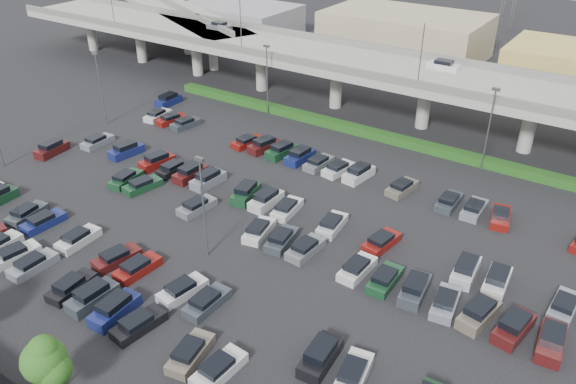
# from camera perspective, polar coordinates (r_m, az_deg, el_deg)

# --- Properties ---
(ground) EXTENTS (280.00, 280.00, 0.00)m
(ground) POSITION_cam_1_polar(r_m,az_deg,el_deg) (58.99, -3.06, -2.59)
(ground) COLOR black
(overpass) EXTENTS (150.00, 13.00, 15.80)m
(overpass) POSITION_cam_1_polar(r_m,az_deg,el_deg) (81.55, 10.50, 11.81)
(overpass) COLOR gray
(overpass) RESTS_ON ground
(on_ramp) EXTENTS (50.93, 30.13, 8.80)m
(on_ramp) POSITION_cam_1_polar(r_m,az_deg,el_deg) (119.24, -11.32, 17.38)
(on_ramp) COLOR gray
(on_ramp) RESTS_ON ground
(hedge) EXTENTS (66.00, 1.60, 1.10)m
(hedge) POSITION_cam_1_polar(r_m,az_deg,el_deg) (77.74, 8.04, 6.03)
(hedge) COLOR #164012
(hedge) RESTS_ON ground
(tree_row) EXTENTS (65.07, 3.66, 5.94)m
(tree_row) POSITION_cam_1_polar(r_m,az_deg,el_deg) (42.87, -24.75, -14.58)
(tree_row) COLOR #332316
(tree_row) RESTS_ON ground
(parked_cars) EXTENTS (62.97, 41.55, 1.67)m
(parked_cars) POSITION_cam_1_polar(r_m,az_deg,el_deg) (55.86, -4.44, -3.94)
(parked_cars) COLOR black
(parked_cars) RESTS_ON ground
(light_poles) EXTENTS (66.90, 48.38, 10.30)m
(light_poles) POSITION_cam_1_polar(r_m,az_deg,el_deg) (59.60, -5.26, 4.54)
(light_poles) COLOR #4F4F54
(light_poles) RESTS_ON ground
(distant_buildings) EXTENTS (138.00, 24.00, 9.00)m
(distant_buildings) POSITION_cam_1_polar(r_m,az_deg,el_deg) (106.57, 23.57, 12.31)
(distant_buildings) COLOR gray
(distant_buildings) RESTS_ON ground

